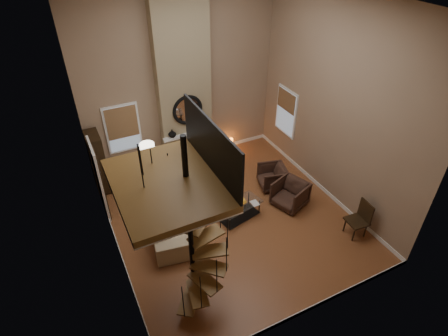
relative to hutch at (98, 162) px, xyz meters
name	(u,v)px	position (x,y,z in m)	size (l,w,h in m)	color
ground	(231,218)	(2.82, -2.82, -0.95)	(6.00, 6.50, 0.01)	#A05E33
back_wall	(181,80)	(2.82, 0.43, 1.80)	(6.00, 0.02, 5.50)	#977C61
front_wall	(322,218)	(2.82, -6.07, 1.80)	(6.00, 0.02, 5.50)	#977C61
left_wall	(98,163)	(-0.18, -2.82, 1.80)	(0.02, 6.50, 5.50)	#977C61
right_wall	(335,104)	(5.82, -2.82, 1.80)	(0.02, 6.50, 5.50)	#977C61
ceiling	(234,0)	(2.82, -2.82, 4.54)	(6.00, 6.50, 0.01)	silver
baseboard_back	(186,156)	(2.82, 0.42, -0.89)	(6.00, 0.02, 0.12)	white
baseboard_front	(302,312)	(2.82, -6.06, -0.89)	(6.00, 0.02, 0.12)	white
baseboard_left	(121,253)	(-0.17, -2.82, -0.89)	(0.02, 6.50, 0.12)	white
baseboard_right	(319,185)	(5.81, -2.82, -0.89)	(0.02, 6.50, 0.12)	white
chimney_breast	(183,82)	(2.82, 0.24, 1.80)	(1.60, 0.38, 5.50)	#948360
hearth	(194,167)	(2.82, -0.25, -0.93)	(1.50, 0.60, 0.04)	black
firebox	(190,149)	(2.82, 0.04, -0.40)	(0.95, 0.02, 0.72)	black
mantel	(190,134)	(2.82, -0.04, 0.20)	(1.70, 0.18, 0.06)	white
mirror_frame	(188,110)	(2.82, 0.02, 1.00)	(0.94, 0.94, 0.10)	black
mirror_disc	(188,110)	(2.82, 0.03, 1.00)	(0.80, 0.80, 0.01)	white
vase_left	(172,133)	(2.27, 0.00, 0.35)	(0.24, 0.24, 0.25)	black
vase_right	(207,126)	(3.42, 0.00, 0.33)	(0.20, 0.20, 0.21)	#164E4F
window_back	(123,128)	(0.92, 0.41, 0.67)	(1.02, 0.06, 1.52)	white
window_right	(286,111)	(5.79, -0.82, 0.68)	(0.06, 1.02, 1.52)	white
entry_door	(99,180)	(-0.13, -1.02, 0.10)	(0.10, 1.05, 2.16)	white
loft	(172,180)	(0.78, -4.62, 2.29)	(1.70, 2.20, 1.09)	brown
spiral_stair	(191,236)	(1.04, -4.61, 0.83)	(1.47, 1.47, 4.06)	black
hutch	(98,162)	(0.00, 0.00, 0.00)	(0.38, 0.80, 1.79)	black
sofa	(169,212)	(1.28, -2.29, -0.55)	(2.82, 1.10, 0.82)	tan
armchair_near	(274,177)	(4.61, -2.17, -0.60)	(0.75, 0.77, 0.70)	#3B241B
armchair_far	(292,193)	(4.63, -3.03, -0.60)	(0.83, 0.85, 0.77)	#3B241B
coffee_table	(240,209)	(3.05, -2.90, -0.67)	(1.29, 0.83, 0.45)	silver
bowl	(239,202)	(3.05, -2.85, -0.45)	(0.36, 0.36, 0.09)	orange
book	(254,203)	(3.40, -3.05, -0.49)	(0.19, 0.25, 0.02)	gray
floor_lamp	(148,153)	(1.26, -0.88, 0.46)	(0.40, 0.40, 1.71)	black
accent_lamp	(231,145)	(4.32, 0.11, -0.70)	(0.14, 0.14, 0.52)	orange
side_chair	(360,218)	(5.48, -4.77, -0.42)	(0.52, 0.52, 1.01)	black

